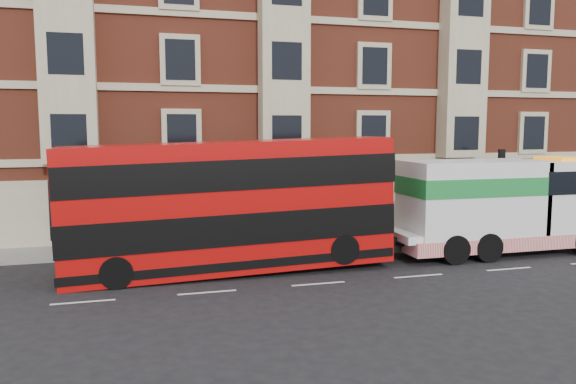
% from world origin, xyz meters
% --- Properties ---
extents(ground, '(120.00, 120.00, 0.00)m').
position_xyz_m(ground, '(0.00, 0.00, 0.00)').
color(ground, black).
rests_on(ground, ground).
extents(sidewalk, '(90.00, 3.00, 0.15)m').
position_xyz_m(sidewalk, '(0.00, 7.50, 0.07)').
color(sidewalk, slate).
rests_on(sidewalk, ground).
extents(victorian_terrace, '(45.00, 12.00, 20.40)m').
position_xyz_m(victorian_terrace, '(0.50, 15.00, 10.07)').
color(victorian_terrace, brown).
rests_on(victorian_terrace, ground).
extents(lamp_post_west, '(0.35, 0.15, 4.35)m').
position_xyz_m(lamp_post_west, '(-6.00, 6.20, 2.68)').
color(lamp_post_west, black).
rests_on(lamp_post_west, sidewalk).
extents(lamp_post_east, '(0.35, 0.15, 4.35)m').
position_xyz_m(lamp_post_east, '(12.00, 6.20, 2.68)').
color(lamp_post_east, black).
rests_on(lamp_post_east, sidewalk).
extents(double_decker_bus, '(12.52, 2.87, 5.07)m').
position_xyz_m(double_decker_bus, '(-2.75, 2.57, 2.69)').
color(double_decker_bus, '#B10A09').
rests_on(double_decker_bus, ground).
extents(tow_truck, '(10.03, 2.96, 4.18)m').
position_xyz_m(tow_truck, '(9.31, 2.57, 2.22)').
color(tow_truck, white).
rests_on(tow_truck, ground).
extents(pedestrian, '(0.76, 0.59, 1.83)m').
position_xyz_m(pedestrian, '(-6.34, 7.07, 1.07)').
color(pedestrian, black).
rests_on(pedestrian, sidewalk).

